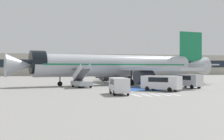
# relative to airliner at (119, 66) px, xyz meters

# --- Properties ---
(ground_plane) EXTENTS (600.00, 600.00, 0.00)m
(ground_plane) POSITION_rel_airliner_xyz_m (-0.60, -0.00, -3.56)
(ground_plane) COLOR gray
(apron_leadline_yellow) EXTENTS (73.45, 15.66, 0.01)m
(apron_leadline_yellow) POSITION_rel_airliner_xyz_m (-0.64, -0.13, -3.56)
(apron_leadline_yellow) COLOR gold
(apron_leadline_yellow) RESTS_ON ground_plane
(apron_stand_patch_blue) EXTENTS (6.43, 9.06, 0.01)m
(apron_stand_patch_blue) POSITION_rel_airliner_xyz_m (-0.64, -11.26, -3.56)
(apron_stand_patch_blue) COLOR #2856A8
(apron_stand_patch_blue) RESTS_ON ground_plane
(apron_walkway_bar_0) EXTENTS (0.44, 3.60, 0.01)m
(apron_walkway_bar_0) POSITION_rel_airliner_xyz_m (-3.64, -21.93, -3.56)
(apron_walkway_bar_0) COLOR silver
(apron_walkway_bar_0) RESTS_ON ground_plane
(apron_walkway_bar_1) EXTENTS (0.44, 3.60, 0.01)m
(apron_walkway_bar_1) POSITION_rel_airliner_xyz_m (-2.44, -21.93, -3.56)
(apron_walkway_bar_1) COLOR silver
(apron_walkway_bar_1) RESTS_ON ground_plane
(apron_walkway_bar_2) EXTENTS (0.44, 3.60, 0.01)m
(apron_walkway_bar_2) POSITION_rel_airliner_xyz_m (-1.24, -21.93, -3.56)
(apron_walkway_bar_2) COLOR silver
(apron_walkway_bar_2) RESTS_ON ground_plane
(apron_walkway_bar_3) EXTENTS (0.44, 3.60, 0.01)m
(apron_walkway_bar_3) POSITION_rel_airliner_xyz_m (-0.04, -21.93, -3.56)
(apron_walkway_bar_3) COLOR silver
(apron_walkway_bar_3) RESTS_ON ground_plane
(apron_walkway_bar_4) EXTENTS (0.44, 3.60, 0.01)m
(apron_walkway_bar_4) POSITION_rel_airliner_xyz_m (1.16, -21.93, -3.56)
(apron_walkway_bar_4) COLOR silver
(apron_walkway_bar_4) RESTS_ON ground_plane
(airliner) EXTENTS (41.37, 33.67, 10.79)m
(airliner) POSITION_rel_airliner_xyz_m (0.00, 0.00, 0.00)
(airliner) COLOR #B7BCC4
(airliner) RESTS_ON ground_plane
(boarding_stairs_forward) EXTENTS (3.14, 5.51, 3.91)m
(boarding_stairs_forward) POSITION_rel_airliner_xyz_m (-8.05, -6.35, -2.59)
(boarding_stairs_forward) COLOR #ADB2BA
(boarding_stairs_forward) RESTS_ON ground_plane
(fuel_tanker) EXTENTS (10.36, 3.71, 3.40)m
(fuel_tanker) POSITION_rel_airliner_xyz_m (4.70, 22.88, -1.85)
(fuel_tanker) COLOR #38383D
(fuel_tanker) RESTS_ON ground_plane
(service_van_0) EXTENTS (5.10, 5.35, 2.11)m
(service_van_0) POSITION_rel_airliner_xyz_m (1.74, -16.49, -2.30)
(service_van_0) COLOR silver
(service_van_0) RESTS_ON ground_plane
(service_van_2) EXTENTS (3.33, 4.71, 2.16)m
(service_van_2) POSITION_rel_airliner_xyz_m (8.34, -11.71, -2.27)
(service_van_2) COLOR silver
(service_van_2) RESTS_ON ground_plane
(service_van_3) EXTENTS (2.10, 4.94, 2.03)m
(service_van_3) POSITION_rel_airliner_xyz_m (-5.36, -20.51, -2.35)
(service_van_3) COLOR silver
(service_van_3) RESTS_ON ground_plane
(ground_crew_0) EXTENTS (0.45, 0.28, 1.79)m
(ground_crew_0) POSITION_rel_airliner_xyz_m (7.80, -3.90, -2.53)
(ground_crew_0) COLOR #2D2D33
(ground_crew_0) RESTS_ON ground_plane
(ground_crew_1) EXTENTS (0.49, 0.38, 1.70)m
(ground_crew_1) POSITION_rel_airliner_xyz_m (11.31, -1.60, -2.59)
(ground_crew_1) COLOR #2D2D33
(ground_crew_1) RESTS_ON ground_plane
(traffic_cone_0) EXTENTS (0.42, 0.42, 0.47)m
(traffic_cone_0) POSITION_rel_airliner_xyz_m (-2.53, -3.70, -3.33)
(traffic_cone_0) COLOR orange
(traffic_cone_0) RESTS_ON ground_plane
(terminal_building) EXTENTS (124.94, 12.10, 8.69)m
(terminal_building) POSITION_rel_airliner_xyz_m (6.77, 74.03, 0.78)
(terminal_building) COLOR #B2AD9E
(terminal_building) RESTS_ON ground_plane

